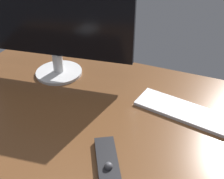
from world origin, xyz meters
TOP-DOWN VIEW (x-y plane):
  - desk at (0.00, 0.00)cm, footprint 140.00×84.00cm
  - monitor at (-32.93, 20.19)cm, footprint 63.37×19.53cm
  - keyboard at (21.58, 14.14)cm, footprint 35.48×16.76cm
  - media_remote at (6.12, -17.36)cm, footprint 14.10×18.39cm

SIDE VIEW (x-z plane):
  - desk at x=0.00cm, z-range 0.00..2.00cm
  - keyboard at x=21.58cm, z-range 2.00..3.21cm
  - media_remote at x=6.12cm, z-range 1.29..4.73cm
  - monitor at x=-32.93cm, z-range 4.01..44.30cm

